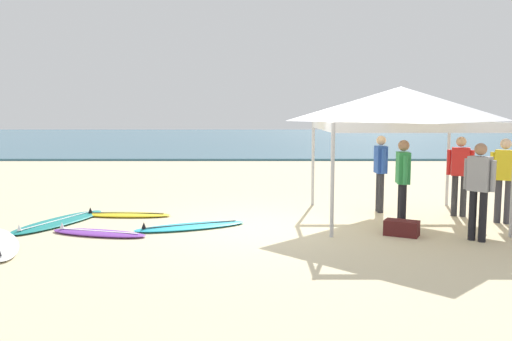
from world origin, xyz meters
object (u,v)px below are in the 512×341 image
(surfboard_yellow, at_px, (127,214))
(person_grey, at_px, (481,185))
(surfboard_purple, at_px, (100,233))
(surfboard_cyan, at_px, (191,226))
(gear_bag_near_tent, at_px, (403,228))
(person_green, at_px, (404,178))
(person_red, at_px, (461,171))
(person_blue, at_px, (382,168))
(surfboard_teal, at_px, (60,221))
(person_yellow, at_px, (506,175))
(canopy_tent, at_px, (402,104))

(surfboard_yellow, relative_size, person_grey, 1.14)
(surfboard_purple, xyz_separation_m, person_grey, (6.74, -0.45, 0.95))
(surfboard_cyan, distance_m, gear_bag_near_tent, 3.98)
(surfboard_cyan, bearing_deg, person_green, -0.83)
(person_red, relative_size, person_blue, 1.00)
(surfboard_teal, height_order, gear_bag_near_tent, gear_bag_near_tent)
(surfboard_cyan, relative_size, person_grey, 1.32)
(person_green, bearing_deg, gear_bag_near_tent, -104.73)
(person_green, height_order, person_blue, same)
(surfboard_cyan, bearing_deg, surfboard_yellow, 142.94)
(person_blue, xyz_separation_m, gear_bag_near_tent, (-0.12, -2.26, -0.85))
(surfboard_yellow, height_order, person_yellow, person_yellow)
(person_yellow, bearing_deg, surfboard_teal, -179.90)
(person_yellow, bearing_deg, person_red, 130.58)
(surfboard_yellow, distance_m, person_green, 5.80)
(person_yellow, xyz_separation_m, gear_bag_near_tent, (-2.32, -1.07, -0.85))
(gear_bag_near_tent, bearing_deg, person_green, 75.27)
(surfboard_teal, relative_size, surfboard_cyan, 1.16)
(person_green, xyz_separation_m, person_yellow, (2.17, 0.51, 0.00))
(person_red, height_order, person_blue, same)
(surfboard_purple, height_order, person_blue, person_blue)
(surfboard_yellow, bearing_deg, gear_bag_near_tent, -17.97)
(surfboard_purple, xyz_separation_m, surfboard_yellow, (0.09, 1.70, -0.00))
(canopy_tent, xyz_separation_m, person_green, (-0.17, -0.95, -1.40))
(surfboard_teal, bearing_deg, gear_bag_near_tent, -9.04)
(person_yellow, relative_size, person_blue, 1.00)
(surfboard_purple, bearing_deg, person_blue, 21.17)
(surfboard_cyan, bearing_deg, person_yellow, 4.15)
(surfboard_cyan, distance_m, surfboard_yellow, 1.91)
(surfboard_purple, distance_m, person_yellow, 7.98)
(surfboard_yellow, xyz_separation_m, gear_bag_near_tent, (5.45, -1.77, 0.10))
(surfboard_teal, relative_size, person_red, 1.52)
(person_blue, bearing_deg, surfboard_purple, -158.83)
(person_grey, distance_m, person_yellow, 1.84)
(surfboard_yellow, relative_size, person_red, 1.14)
(canopy_tent, distance_m, person_green, 1.70)
(person_yellow, distance_m, person_blue, 2.50)
(surfboard_teal, bearing_deg, person_grey, -10.45)
(surfboard_teal, bearing_deg, canopy_tent, 3.72)
(person_green, bearing_deg, person_blue, 90.91)
(canopy_tent, bearing_deg, person_red, 11.30)
(surfboard_yellow, relative_size, person_blue, 1.14)
(surfboard_yellow, bearing_deg, person_blue, 5.03)
(person_green, bearing_deg, surfboard_teal, 175.81)
(canopy_tent, bearing_deg, person_blue, 105.03)
(surfboard_teal, xyz_separation_m, person_yellow, (8.95, 0.02, 0.95))
(surfboard_yellow, bearing_deg, person_green, -12.19)
(gear_bag_near_tent, bearing_deg, person_blue, 86.96)
(canopy_tent, distance_m, person_yellow, 2.48)
(person_yellow, relative_size, gear_bag_near_tent, 2.85)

